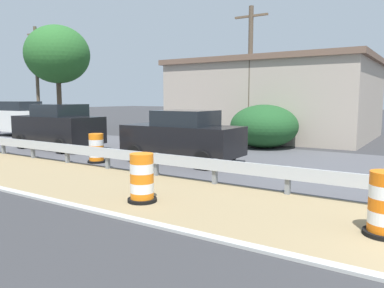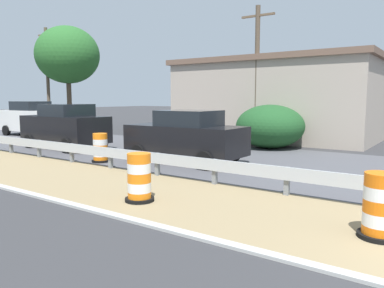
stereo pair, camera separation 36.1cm
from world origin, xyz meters
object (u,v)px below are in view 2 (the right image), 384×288
at_px(traffic_barrel_nearest, 380,209).
at_px(car_lead_near_lane, 65,126).
at_px(utility_pole_near, 257,73).
at_px(utility_pole_mid, 48,77).
at_px(traffic_barrel_mid, 100,149).
at_px(car_lead_far_lane, 186,136).
at_px(car_trailing_near_lane, 32,119).
at_px(traffic_barrel_close, 139,180).

height_order(traffic_barrel_nearest, car_lead_near_lane, car_lead_near_lane).
relative_size(utility_pole_near, utility_pole_mid, 0.92).
distance_m(traffic_barrel_nearest, traffic_barrel_mid, 10.12).
height_order(car_lead_far_lane, utility_pole_mid, utility_pole_mid).
distance_m(car_lead_near_lane, utility_pole_mid, 12.53).
distance_m(car_lead_near_lane, car_lead_far_lane, 6.97).
xyz_separation_m(traffic_barrel_mid, car_lead_near_lane, (1.69, 4.36, 0.56)).
height_order(utility_pole_near, utility_pole_mid, utility_pole_mid).
height_order(traffic_barrel_mid, utility_pole_mid, utility_pole_mid).
bearing_deg(traffic_barrel_nearest, car_lead_far_lane, 59.15).
bearing_deg(car_lead_near_lane, utility_pole_mid, -29.71).
xyz_separation_m(traffic_barrel_nearest, car_trailing_near_lane, (6.80, 21.02, 0.57)).
bearing_deg(traffic_barrel_mid, car_lead_far_lane, -55.42).
distance_m(car_trailing_near_lane, car_lead_far_lane, 14.05).
bearing_deg(car_trailing_near_lane, car_lead_far_lane, -11.80).
height_order(traffic_barrel_mid, car_lead_far_lane, car_lead_far_lane).
distance_m(car_trailing_near_lane, utility_pole_mid, 5.88).
bearing_deg(car_lead_near_lane, utility_pole_near, -131.87).
relative_size(car_lead_near_lane, utility_pole_near, 0.64).
relative_size(car_lead_near_lane, car_lead_far_lane, 1.01).
bearing_deg(car_lead_near_lane, traffic_barrel_close, 153.72).
bearing_deg(utility_pole_near, utility_pole_mid, 92.28).
bearing_deg(car_trailing_near_lane, traffic_barrel_nearest, -19.47).
bearing_deg(traffic_barrel_close, car_lead_far_lane, 24.75).
distance_m(traffic_barrel_close, utility_pole_mid, 22.86).
bearing_deg(traffic_barrel_close, utility_pole_near, 13.06).
bearing_deg(car_trailing_near_lane, utility_pole_mid, 132.85).
bearing_deg(utility_pole_mid, traffic_barrel_mid, -118.28).
distance_m(car_lead_far_lane, utility_pole_near, 7.36).
height_order(car_lead_far_lane, utility_pole_near, utility_pole_near).
xyz_separation_m(traffic_barrel_mid, car_trailing_near_lane, (4.30, 11.22, 0.60)).
relative_size(car_lead_near_lane, utility_pole_mid, 0.59).
distance_m(traffic_barrel_nearest, car_trailing_near_lane, 22.10).
xyz_separation_m(traffic_barrel_nearest, car_lead_near_lane, (4.18, 14.16, 0.54)).
bearing_deg(utility_pole_mid, car_lead_far_lane, -109.48).
distance_m(traffic_barrel_nearest, utility_pole_mid, 26.96).
bearing_deg(traffic_barrel_close, car_lead_near_lane, 62.44).
bearing_deg(car_lead_far_lane, utility_pole_mid, -20.36).
distance_m(utility_pole_near, utility_pole_mid, 16.98).
height_order(traffic_barrel_close, car_lead_near_lane, car_lead_near_lane).
relative_size(traffic_barrel_nearest, traffic_barrel_mid, 1.05).
relative_size(car_lead_far_lane, utility_pole_near, 0.64).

